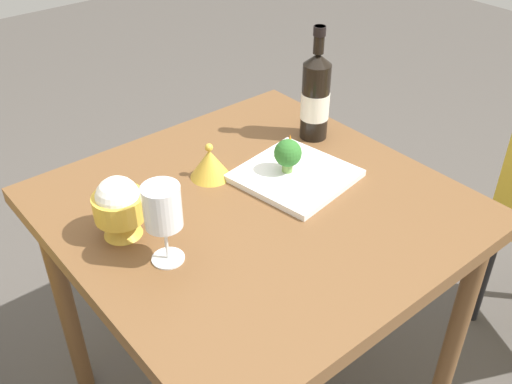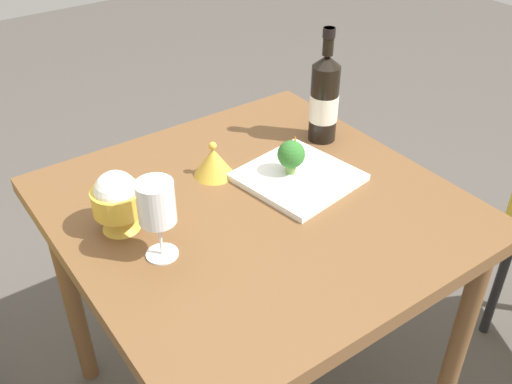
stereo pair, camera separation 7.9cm
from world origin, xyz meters
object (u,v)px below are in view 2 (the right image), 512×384
Objects in this scene: wine_bottle at (324,98)px; carrot_garnish_left at (295,147)px; rice_bowl_lid at (213,162)px; wine_glass at (156,204)px; serving_plate at (298,177)px; broccoli_floret at (291,155)px; rice_bowl at (117,200)px.

carrot_garnish_left is at bearing -67.85° from wine_bottle.
wine_glass is at bearing -51.91° from rice_bowl_lid.
serving_plate is 4.38× the size of carrot_garnish_left.
carrot_garnish_left is at bearing 133.21° from broccoli_floret.
broccoli_floret is (-0.07, 0.39, -0.06)m from wine_glass.
wine_glass reaches higher than rice_bowl_lid.
serving_plate is 3.33× the size of broccoli_floret.
rice_bowl is 0.47m from carrot_garnish_left.
wine_bottle is 2.19× the size of rice_bowl.
serving_plate is 0.09m from carrot_garnish_left.
serving_plate is (0.08, 0.43, -0.07)m from rice_bowl.
broccoli_floret reaches higher than serving_plate.
broccoli_floret is at bearing 100.44° from wine_glass.
carrot_garnish_left is at bearing 105.06° from wine_glass.
wine_bottle reaches higher than rice_bowl_lid.
rice_bowl is 2.17× the size of carrot_garnish_left.
carrot_garnish_left is (-0.12, 0.44, -0.08)m from wine_glass.
wine_bottle is 0.62m from rice_bowl.
serving_plate is at bearing 97.67° from wine_glass.
wine_glass is 2.75× the size of carrot_garnish_left.
broccoli_floret is at bearing 82.00° from rice_bowl.
rice_bowl is at bearing -98.00° from broccoli_floret.
rice_bowl is 0.43m from broccoli_floret.
carrot_garnish_left reaches higher than serving_plate.
serving_plate is (-0.05, 0.40, -0.12)m from wine_glass.
carrot_garnish_left is at bearing 69.07° from rice_bowl_lid.
rice_bowl_lid reaches higher than serving_plate.
broccoli_floret reaches higher than carrot_garnish_left.
carrot_garnish_left is (0.01, 0.47, -0.03)m from rice_bowl.
serving_plate is at bearing -31.61° from carrot_garnish_left.
wine_bottle is 0.35m from rice_bowl_lid.
rice_bowl_lid is at bearing 102.63° from rice_bowl.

